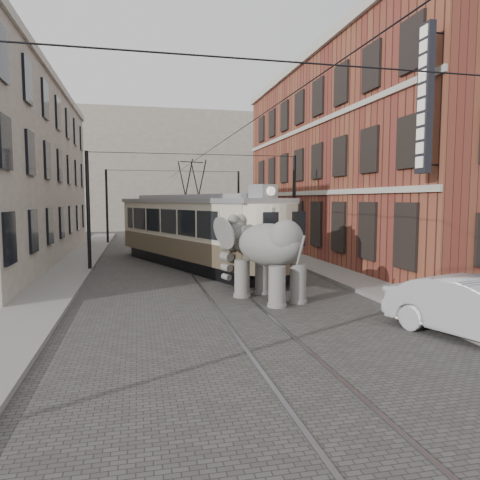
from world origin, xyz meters
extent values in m
plane|color=#413F3C|center=(0.00, 0.00, 0.00)|extent=(120.00, 120.00, 0.00)
cube|color=slate|center=(6.00, 0.00, 0.07)|extent=(2.00, 60.00, 0.15)
cube|color=slate|center=(-6.50, 0.00, 0.07)|extent=(2.00, 60.00, 0.15)
cube|color=maroon|center=(11.00, 9.00, 6.00)|extent=(8.00, 26.00, 12.00)
cube|color=gray|center=(0.00, 40.00, 7.00)|extent=(28.00, 10.00, 14.00)
imported|color=#A2A1A5|center=(5.28, -7.83, 0.79)|extent=(3.25, 5.06, 1.57)
camera|label=1|loc=(-3.18, -17.53, 3.61)|focal=33.67mm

